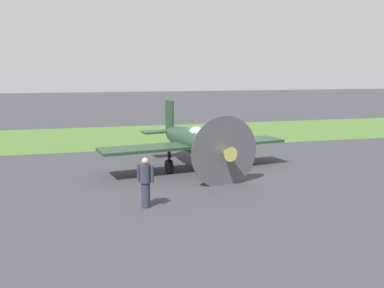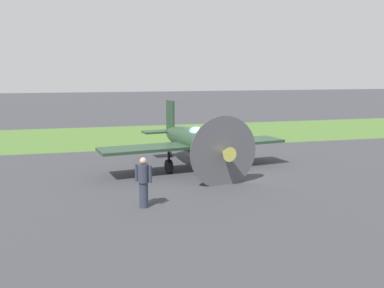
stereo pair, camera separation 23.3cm
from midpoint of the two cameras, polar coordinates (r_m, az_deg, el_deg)
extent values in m
plane|color=#38383D|center=(19.82, 3.45, -3.66)|extent=(160.00, 160.00, 0.00)
cube|color=#476B2D|center=(31.32, -3.63, 1.29)|extent=(120.00, 11.00, 0.01)
ellipsoid|color=#233D28|center=(20.06, -0.33, 0.45)|extent=(2.13, 6.42, 1.15)
cube|color=#233D28|center=(19.75, 0.10, -0.10)|extent=(9.06, 2.96, 0.13)
cube|color=#233D28|center=(22.59, -3.30, 3.62)|extent=(0.25, 1.02, 1.77)
cube|color=#233D28|center=(22.68, -3.29, 1.75)|extent=(3.07, 1.29, 0.09)
cone|color=#B7B24C|center=(17.06, 4.29, -1.21)|extent=(0.69, 0.74, 0.59)
cylinder|color=#4C4C51|center=(17.23, 3.99, -1.11)|extent=(2.94, 0.50, 2.97)
ellipsoid|color=#8CB2C6|center=(19.50, 0.33, 1.38)|extent=(0.85, 1.39, 0.65)
cylinder|color=black|center=(20.42, 3.66, -2.35)|extent=(0.30, 0.66, 0.63)
cylinder|color=black|center=(20.33, 3.67, -1.12)|extent=(0.11, 0.11, 0.89)
cylinder|color=black|center=(19.33, -3.43, -3.03)|extent=(0.30, 0.66, 0.63)
cylinder|color=black|center=(19.24, -3.44, -1.74)|extent=(0.11, 0.11, 0.89)
cylinder|color=black|center=(22.98, -3.34, -1.42)|extent=(0.16, 0.31, 0.30)
cylinder|color=#2D3342|center=(14.60, -6.67, -6.79)|extent=(0.30, 0.30, 0.88)
cylinder|color=#2D3342|center=(14.41, -6.73, -3.93)|extent=(0.38, 0.38, 0.62)
sphere|color=tan|center=(14.32, -6.77, -2.28)|extent=(0.23, 0.23, 0.23)
cylinder|color=#2D3342|center=(14.29, -5.82, -4.03)|extent=(0.11, 0.11, 0.59)
cylinder|color=#2D3342|center=(14.54, -7.63, -3.83)|extent=(0.11, 0.11, 0.59)
cylinder|color=maroon|center=(29.66, 1.92, 1.70)|extent=(0.60, 0.60, 0.90)
camera|label=1|loc=(0.12, -90.33, -0.06)|focal=39.83mm
camera|label=2|loc=(0.12, 89.67, 0.06)|focal=39.83mm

